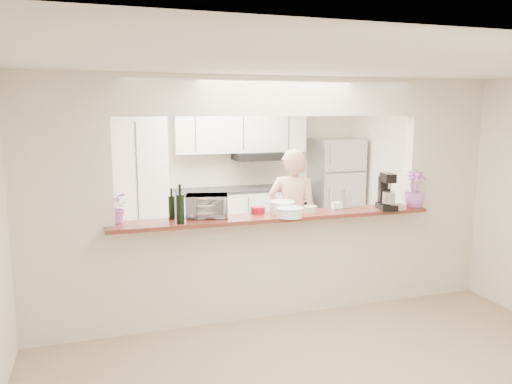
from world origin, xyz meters
name	(u,v)px	position (x,y,z in m)	size (l,w,h in m)	color
floor	(273,313)	(0.00, 0.00, 0.00)	(6.00, 6.00, 0.00)	tan
tile_overlay	(235,269)	(0.00, 1.55, 0.01)	(5.00, 2.90, 0.01)	beige
partition	(274,177)	(0.00, 0.00, 1.48)	(5.00, 0.15, 2.50)	silver
bar_counter	(274,262)	(0.00, 0.00, 0.58)	(3.40, 0.38, 1.09)	silver
kitchen_cabinets	(203,188)	(-0.19, 2.72, 0.97)	(3.15, 0.62, 2.25)	silver
refrigerator	(335,189)	(2.05, 2.65, 0.85)	(0.75, 0.70, 1.70)	#A4A4A9
flower_left	(116,207)	(-1.58, 0.05, 1.24)	(0.28, 0.24, 0.31)	pink
wine_bottle_a	(172,207)	(-1.05, 0.07, 1.21)	(0.06, 0.06, 0.31)	black
wine_bottle_b	(180,208)	(-1.00, -0.15, 1.24)	(0.08, 0.08, 0.38)	black
toaster_oven	(207,206)	(-0.70, 0.05, 1.20)	(0.42, 0.28, 0.23)	#B7B7BC
serving_bowls	(207,207)	(-0.70, 0.05, 1.20)	(0.30, 0.30, 0.22)	white
plate_stack_a	(282,207)	(0.10, 0.03, 1.15)	(0.27, 0.27, 0.12)	white
plate_stack_b	(290,212)	(0.10, -0.19, 1.14)	(0.28, 0.28, 0.10)	white
red_bowl	(258,210)	(-0.15, 0.08, 1.13)	(0.15, 0.15, 0.07)	maroon
tan_bowl	(310,209)	(0.40, -0.03, 1.12)	(0.14, 0.14, 0.07)	#CDBA90
utensil_caddy	(341,201)	(0.80, 0.05, 1.18)	(0.22, 0.13, 0.21)	silver
stand_mixer	(387,193)	(1.25, -0.14, 1.27)	(0.23, 0.30, 0.40)	black
flower_right	(415,189)	(1.60, -0.15, 1.30)	(0.23, 0.23, 0.42)	#C36ECD
person	(293,218)	(0.54, 0.80, 0.85)	(0.62, 0.40, 1.69)	#D59D8A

